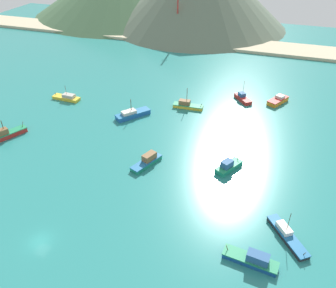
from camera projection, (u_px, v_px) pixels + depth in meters
name	position (u px, v px, depth m)	size (l,w,h in m)	color
ground	(113.00, 152.00, 86.07)	(260.00, 280.00, 0.50)	teal
fishing_boat_0	(243.00, 98.00, 109.10)	(6.50, 7.28, 6.55)	red
fishing_boat_2	(252.00, 259.00, 58.00)	(9.70, 3.73, 2.61)	#14478C
fishing_boat_3	(132.00, 114.00, 100.33)	(8.91, 10.14, 5.68)	#1E5BA8
fishing_boat_4	(67.00, 97.00, 109.71)	(9.28, 3.22, 4.93)	gold
fishing_boat_5	(278.00, 100.00, 107.76)	(6.53, 8.49, 2.29)	orange
fishing_boat_6	(7.00, 134.00, 90.97)	(6.60, 10.06, 5.31)	red
fishing_boat_7	(187.00, 105.00, 104.96)	(9.36, 2.93, 6.54)	gold
fishing_boat_8	(228.00, 166.00, 79.39)	(5.86, 7.66, 2.76)	#198466
fishing_boat_9	(287.00, 235.00, 62.77)	(8.16, 9.86, 5.86)	#232328
fishing_boat_10	(147.00, 161.00, 81.12)	(5.59, 8.98, 2.60)	#198466
beach_strip	(202.00, 41.00, 159.10)	(247.00, 17.36, 1.20)	#C6B793
radio_tower	(178.00, 14.00, 153.55)	(2.42, 1.94, 24.21)	#B7332D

